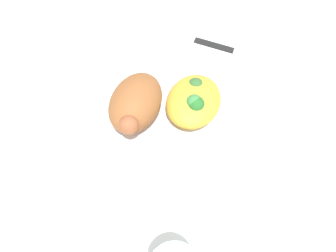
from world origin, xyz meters
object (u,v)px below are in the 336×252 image
Objects in this scene: mac_cheese_with_broccoli at (194,101)px; rice_pile at (174,157)px; fork at (216,60)px; roasted_chicken at (135,103)px; plate at (168,132)px; knife at (233,50)px.

rice_pile is at bearing 3.79° from mac_cheese_with_broccoli.
fork is (-0.24, -0.01, -0.04)m from rice_pile.
roasted_chicken reaches higher than mac_cheese_with_broccoli.
plate is 0.22m from knife.
rice_pile is at bearing -3.68° from knife.
knife is at bearing 171.38° from mac_cheese_with_broccoli.
roasted_chicken is 0.63× the size of knife.
rice_pile is at bearing 57.46° from roasted_chicken.
mac_cheese_with_broccoli is 0.58× the size of knife.
roasted_chicken is 0.11m from rice_pile.
plate is 2.32× the size of roasted_chicken.
mac_cheese_with_broccoli is (-0.11, -0.01, -0.00)m from rice_pile.
roasted_chicken is at bearing -59.14° from mac_cheese_with_broccoli.
roasted_chicken is 1.41× the size of rice_pile.
fork is at bearing 154.70° from roasted_chicken.
plate is 1.95× the size of fork.
mac_cheese_with_broccoli is at bearing 120.86° from roasted_chicken.
fork is (-0.18, 0.02, -0.01)m from plate.
rice_pile is 0.78× the size of mac_cheese_with_broccoli.
roasted_chicken is 1.10× the size of mac_cheese_with_broccoli.
knife is (-0.27, 0.02, -0.04)m from rice_pile.
mac_cheese_with_broccoli is (-0.06, 0.02, 0.03)m from plate.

